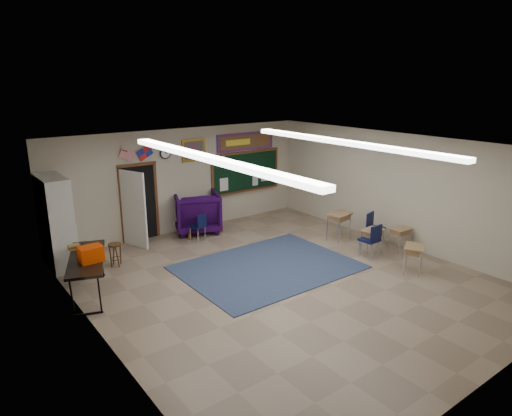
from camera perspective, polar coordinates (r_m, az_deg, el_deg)
floor at (r=10.31m, az=3.39°, el=-9.09°), size 9.00×9.00×0.00m
back_wall at (r=13.40m, az=-9.04°, el=3.44°), size 8.00×0.04×3.00m
front_wall at (r=7.20m, az=27.72°, el=-9.41°), size 8.00×0.04×3.00m
left_wall at (r=7.92m, az=-19.24°, el=-6.15°), size 0.04×9.00×3.00m
right_wall at (r=12.65m, az=17.49°, el=2.15°), size 0.04×9.00×3.00m
ceiling at (r=9.44m, az=3.69°, el=7.64°), size 8.00×9.00×0.04m
area_rug at (r=10.98m, az=1.48°, el=-7.38°), size 4.00×3.00×0.02m
fluorescent_strips at (r=9.45m, az=3.68°, el=7.28°), size 3.86×6.00×0.10m
doorway at (r=12.76m, az=-14.58°, el=0.44°), size 1.10×0.89×2.16m
chalkboard at (r=14.51m, az=-1.26°, el=4.45°), size 2.55×0.14×1.30m
bulletin_board at (r=14.34m, az=-1.30°, el=8.31°), size 2.10×0.05×0.55m
framed_art_print at (r=13.38m, az=-7.80°, el=7.18°), size 0.75×0.05×0.65m
wall_clock at (r=12.97m, az=-11.29°, el=6.74°), size 0.32×0.05×0.32m
wall_flags at (r=12.59m, az=-14.76°, el=6.85°), size 1.16×0.06×0.70m
storage_cabinet at (r=11.66m, az=-23.67°, el=-1.68°), size 0.59×1.25×2.20m
wingback_armchair at (r=13.42m, az=-7.41°, el=-0.50°), size 1.64×1.66×1.18m
student_chair_reading at (r=12.73m, az=-7.32°, el=-2.36°), size 0.49×0.49×0.77m
student_chair_desk_a at (r=11.75m, az=13.97°, el=-4.00°), size 0.46×0.46×0.89m
student_chair_desk_b at (r=12.70m, az=14.76°, el=-2.58°), size 0.54×0.54×0.88m
student_desk_front_left at (r=12.00m, az=14.31°, el=-3.96°), size 0.60×0.48×0.67m
student_desk_front_right at (r=12.84m, az=10.30°, el=-2.13°), size 0.71×0.58×0.77m
student_desk_back_left at (r=11.15m, az=19.07°, el=-5.93°), size 0.68×0.63×0.66m
student_desk_back_right at (r=12.41m, az=17.54°, el=-3.65°), size 0.55×0.43×0.63m
folding_table at (r=10.11m, az=-20.23°, el=-7.80°), size 1.33×2.12×1.15m
wooden_stool at (r=11.47m, az=-17.16°, el=-5.58°), size 0.32×0.32×0.56m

